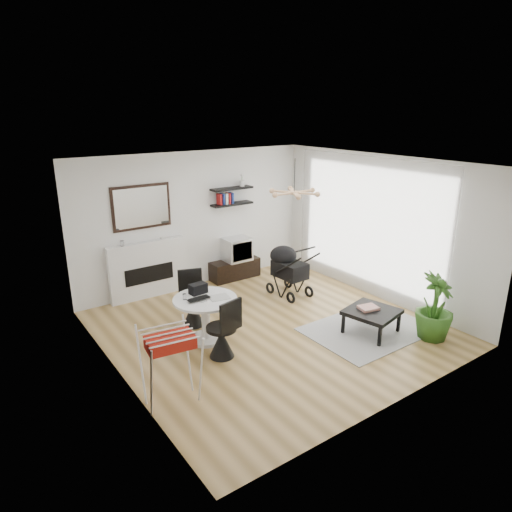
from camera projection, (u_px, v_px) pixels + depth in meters
floor at (270, 328)px, 7.56m from camera, size 5.00×5.00×0.00m
ceiling at (272, 163)px, 6.72m from camera, size 5.00×5.00×0.00m
wall_back at (195, 220)px, 9.08m from camera, size 5.00×0.00×5.00m
wall_left at (113, 285)px, 5.77m from camera, size 0.00×5.00×5.00m
wall_right at (378, 227)px, 8.51m from camera, size 0.00×5.00×5.00m
sheer_curtain at (366, 226)px, 8.61m from camera, size 0.04×3.60×2.60m
fireplace at (147, 263)px, 8.63m from camera, size 1.50×0.17×2.16m
shelf_lower at (232, 204)px, 9.34m from camera, size 0.90×0.25×0.04m
shelf_upper at (232, 188)px, 9.24m from camera, size 0.90×0.25×0.04m
pendant_lamp at (294, 193)px, 7.51m from camera, size 0.90×0.90×0.10m
tv_console at (235, 269)px, 9.72m from camera, size 1.08×0.38×0.41m
crt_tv at (236, 249)px, 9.60m from camera, size 0.55×0.48×0.48m
dining_table at (205, 313)px, 7.02m from camera, size 0.98×0.98×0.72m
laptop at (200, 300)px, 6.84m from camera, size 0.37×0.24×0.03m
black_bag at (198, 289)px, 7.10m from camera, size 0.28×0.19×0.16m
newspaper at (219, 297)px, 6.97m from camera, size 0.34×0.30×0.01m
drinking_glass at (185, 297)px, 6.89m from camera, size 0.05×0.05×0.09m
chair_far at (193, 308)px, 7.61m from camera, size 0.48×0.49×0.93m
chair_near at (223, 339)px, 6.61m from camera, size 0.47×0.49×0.94m
drying_rack at (171, 366)px, 5.52m from camera, size 0.72×0.68×0.97m
stroller at (288, 272)px, 8.82m from camera, size 0.57×0.89×1.06m
rug at (368, 329)px, 7.51m from camera, size 1.99×1.44×0.01m
coffee_table at (372, 313)px, 7.30m from camera, size 0.90×0.90×0.39m
magazines at (368, 308)px, 7.33m from camera, size 0.34×0.29×0.04m
potted_plant at (435, 307)px, 7.09m from camera, size 0.73×0.73×1.06m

